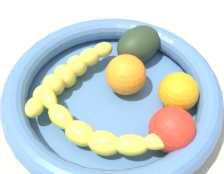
{
  "coord_description": "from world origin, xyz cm",
  "views": [
    {
      "loc": [
        12.92,
        -26.77,
        44.44
      ],
      "look_at": [
        0.0,
        0.0,
        8.4
      ],
      "focal_mm": 47.79,
      "sensor_mm": 36.0,
      "label": 1
    }
  ],
  "objects_px": {
    "banana_draped_right": "(67,76)",
    "avocado_dark": "(139,45)",
    "fruit_bowl": "(112,95)",
    "banana_draped_left": "(95,131)",
    "tomato_red": "(172,130)",
    "orange_front": "(126,75)",
    "orange_mid_left": "(178,92)"
  },
  "relations": [
    {
      "from": "banana_draped_right",
      "to": "avocado_dark",
      "type": "distance_m",
      "value": 0.14
    },
    {
      "from": "fruit_bowl",
      "to": "banana_draped_right",
      "type": "distance_m",
      "value": 0.08
    },
    {
      "from": "banana_draped_left",
      "to": "avocado_dark",
      "type": "xyz_separation_m",
      "value": [
        -0.01,
        0.19,
        0.0
      ]
    },
    {
      "from": "tomato_red",
      "to": "avocado_dark",
      "type": "bearing_deg",
      "value": 127.33
    },
    {
      "from": "fruit_bowl",
      "to": "banana_draped_left",
      "type": "height_order",
      "value": "banana_draped_left"
    },
    {
      "from": "orange_front",
      "to": "tomato_red",
      "type": "xyz_separation_m",
      "value": [
        0.1,
        -0.07,
        -0.0
      ]
    },
    {
      "from": "banana_draped_left",
      "to": "avocado_dark",
      "type": "bearing_deg",
      "value": 93.56
    },
    {
      "from": "banana_draped_left",
      "to": "orange_mid_left",
      "type": "relative_size",
      "value": 3.67
    },
    {
      "from": "banana_draped_right",
      "to": "orange_mid_left",
      "type": "distance_m",
      "value": 0.18
    },
    {
      "from": "orange_mid_left",
      "to": "banana_draped_right",
      "type": "bearing_deg",
      "value": -166.74
    },
    {
      "from": "banana_draped_left",
      "to": "orange_front",
      "type": "bearing_deg",
      "value": 90.94
    },
    {
      "from": "banana_draped_right",
      "to": "tomato_red",
      "type": "height_order",
      "value": "tomato_red"
    },
    {
      "from": "banana_draped_right",
      "to": "avocado_dark",
      "type": "relative_size",
      "value": 2.21
    },
    {
      "from": "fruit_bowl",
      "to": "orange_front",
      "type": "relative_size",
      "value": 5.27
    },
    {
      "from": "fruit_bowl",
      "to": "orange_front",
      "type": "height_order",
      "value": "orange_front"
    },
    {
      "from": "banana_draped_right",
      "to": "orange_front",
      "type": "relative_size",
      "value": 2.95
    },
    {
      "from": "fruit_bowl",
      "to": "avocado_dark",
      "type": "height_order",
      "value": "avocado_dark"
    },
    {
      "from": "orange_front",
      "to": "tomato_red",
      "type": "height_order",
      "value": "same"
    },
    {
      "from": "fruit_bowl",
      "to": "orange_mid_left",
      "type": "height_order",
      "value": "orange_mid_left"
    },
    {
      "from": "fruit_bowl",
      "to": "tomato_red",
      "type": "height_order",
      "value": "tomato_red"
    },
    {
      "from": "avocado_dark",
      "to": "fruit_bowl",
      "type": "bearing_deg",
      "value": -90.09
    },
    {
      "from": "fruit_bowl",
      "to": "banana_draped_right",
      "type": "xyz_separation_m",
      "value": [
        -0.08,
        -0.01,
        0.02
      ]
    },
    {
      "from": "fruit_bowl",
      "to": "banana_draped_left",
      "type": "xyz_separation_m",
      "value": [
        0.01,
        -0.08,
        0.02
      ]
    },
    {
      "from": "orange_front",
      "to": "fruit_bowl",
      "type": "bearing_deg",
      "value": -108.38
    },
    {
      "from": "tomato_red",
      "to": "banana_draped_left",
      "type": "bearing_deg",
      "value": -154.99
    },
    {
      "from": "orange_front",
      "to": "avocado_dark",
      "type": "xyz_separation_m",
      "value": [
        -0.01,
        0.08,
        -0.0
      ]
    },
    {
      "from": "avocado_dark",
      "to": "banana_draped_left",
      "type": "bearing_deg",
      "value": -86.44
    },
    {
      "from": "orange_mid_left",
      "to": "tomato_red",
      "type": "relative_size",
      "value": 0.95
    },
    {
      "from": "fruit_bowl",
      "to": "orange_front",
      "type": "distance_m",
      "value": 0.04
    },
    {
      "from": "banana_draped_left",
      "to": "orange_mid_left",
      "type": "xyz_separation_m",
      "value": [
        0.09,
        0.11,
        0.0
      ]
    },
    {
      "from": "banana_draped_left",
      "to": "banana_draped_right",
      "type": "height_order",
      "value": "same"
    },
    {
      "from": "orange_front",
      "to": "orange_mid_left",
      "type": "xyz_separation_m",
      "value": [
        0.09,
        0.0,
        -0.0
      ]
    }
  ]
}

